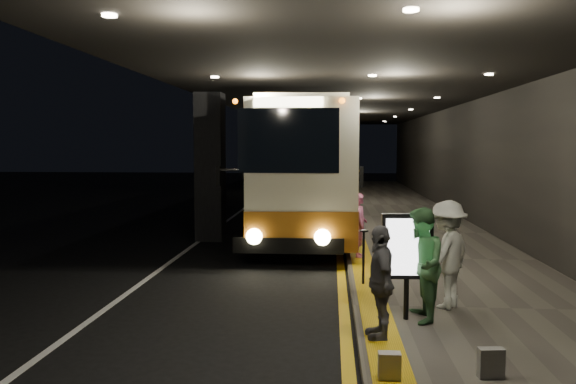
{
  "coord_description": "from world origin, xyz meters",
  "views": [
    {
      "loc": [
        2.12,
        -12.56,
        2.86
      ],
      "look_at": [
        1.05,
        1.23,
        1.7
      ],
      "focal_mm": 35.0,
      "sensor_mm": 36.0,
      "label": 1
    }
  ],
  "objects_px": {
    "passenger_boarding": "(359,225)",
    "bag_polka": "(491,363)",
    "coach_third": "(314,158)",
    "passenger_waiting_green": "(420,265)",
    "passenger_waiting_white": "(447,254)",
    "bag_plain": "(389,366)",
    "stanchion_post": "(363,258)",
    "coach_second": "(307,168)",
    "coach_main": "(302,174)",
    "passenger_waiting_grey": "(380,282)",
    "info_sign": "(407,249)"
  },
  "relations": [
    {
      "from": "passenger_boarding",
      "to": "bag_polka",
      "type": "xyz_separation_m",
      "value": [
        1.18,
        -7.04,
        -0.6
      ]
    },
    {
      "from": "passenger_boarding",
      "to": "coach_third",
      "type": "bearing_deg",
      "value": 4.48
    },
    {
      "from": "passenger_waiting_green",
      "to": "bag_polka",
      "type": "bearing_deg",
      "value": 12.27
    },
    {
      "from": "passenger_waiting_white",
      "to": "passenger_waiting_green",
      "type": "bearing_deg",
      "value": 3.12
    },
    {
      "from": "coach_third",
      "to": "passenger_waiting_white",
      "type": "relative_size",
      "value": 7.15
    },
    {
      "from": "passenger_boarding",
      "to": "bag_plain",
      "type": "relative_size",
      "value": 4.83
    },
    {
      "from": "stanchion_post",
      "to": "coach_second",
      "type": "bearing_deg",
      "value": 96.15
    },
    {
      "from": "coach_main",
      "to": "bag_polka",
      "type": "bearing_deg",
      "value": -79.71
    },
    {
      "from": "passenger_waiting_green",
      "to": "bag_polka",
      "type": "height_order",
      "value": "passenger_waiting_green"
    },
    {
      "from": "passenger_waiting_green",
      "to": "passenger_waiting_grey",
      "type": "xyz_separation_m",
      "value": [
        -0.67,
        -0.79,
        -0.08
      ]
    },
    {
      "from": "stanchion_post",
      "to": "bag_plain",
      "type": "bearing_deg",
      "value": -89.36
    },
    {
      "from": "passenger_waiting_green",
      "to": "passenger_waiting_grey",
      "type": "relative_size",
      "value": 1.1
    },
    {
      "from": "bag_polka",
      "to": "bag_plain",
      "type": "xyz_separation_m",
      "value": [
        -1.18,
        -0.14,
        -0.02
      ]
    },
    {
      "from": "coach_second",
      "to": "info_sign",
      "type": "bearing_deg",
      "value": -82.19
    },
    {
      "from": "coach_main",
      "to": "bag_plain",
      "type": "height_order",
      "value": "coach_main"
    },
    {
      "from": "coach_third",
      "to": "passenger_waiting_white",
      "type": "bearing_deg",
      "value": -82.67
    },
    {
      "from": "passenger_waiting_green",
      "to": "bag_plain",
      "type": "bearing_deg",
      "value": -18.22
    },
    {
      "from": "coach_second",
      "to": "passenger_waiting_green",
      "type": "bearing_deg",
      "value": -81.65
    },
    {
      "from": "bag_polka",
      "to": "info_sign",
      "type": "xyz_separation_m",
      "value": [
        -0.69,
        2.16,
        0.94
      ]
    },
    {
      "from": "bag_plain",
      "to": "info_sign",
      "type": "relative_size",
      "value": 0.19
    },
    {
      "from": "coach_main",
      "to": "passenger_waiting_green",
      "type": "distance_m",
      "value": 10.54
    },
    {
      "from": "coach_third",
      "to": "passenger_waiting_green",
      "type": "distance_m",
      "value": 33.77
    },
    {
      "from": "passenger_waiting_grey",
      "to": "coach_second",
      "type": "bearing_deg",
      "value": 179.3
    },
    {
      "from": "info_sign",
      "to": "stanchion_post",
      "type": "height_order",
      "value": "info_sign"
    },
    {
      "from": "passenger_waiting_white",
      "to": "bag_polka",
      "type": "height_order",
      "value": "passenger_waiting_white"
    },
    {
      "from": "coach_main",
      "to": "coach_third",
      "type": "xyz_separation_m",
      "value": [
        -0.34,
        23.41,
        0.03
      ]
    },
    {
      "from": "passenger_waiting_green",
      "to": "stanchion_post",
      "type": "xyz_separation_m",
      "value": [
        -0.73,
        2.24,
        -0.35
      ]
    },
    {
      "from": "coach_main",
      "to": "passenger_waiting_grey",
      "type": "height_order",
      "value": "coach_main"
    },
    {
      "from": "coach_main",
      "to": "coach_third",
      "type": "bearing_deg",
      "value": 88.17
    },
    {
      "from": "info_sign",
      "to": "passenger_boarding",
      "type": "bearing_deg",
      "value": 93.61
    },
    {
      "from": "info_sign",
      "to": "passenger_waiting_green",
      "type": "bearing_deg",
      "value": -22.48
    },
    {
      "from": "passenger_waiting_white",
      "to": "bag_polka",
      "type": "distance_m",
      "value": 2.97
    },
    {
      "from": "passenger_boarding",
      "to": "passenger_waiting_grey",
      "type": "bearing_deg",
      "value": -179.4
    },
    {
      "from": "coach_third",
      "to": "passenger_waiting_green",
      "type": "bearing_deg",
      "value": -83.75
    },
    {
      "from": "passenger_boarding",
      "to": "passenger_waiting_white",
      "type": "height_order",
      "value": "passenger_waiting_white"
    },
    {
      "from": "coach_third",
      "to": "passenger_waiting_grey",
      "type": "xyz_separation_m",
      "value": [
        2.0,
        -34.44,
        -0.98
      ]
    },
    {
      "from": "info_sign",
      "to": "passenger_waiting_white",
      "type": "bearing_deg",
      "value": 41.71
    },
    {
      "from": "bag_plain",
      "to": "stanchion_post",
      "type": "xyz_separation_m",
      "value": [
        -0.05,
        4.47,
        0.37
      ]
    },
    {
      "from": "coach_second",
      "to": "info_sign",
      "type": "height_order",
      "value": "coach_second"
    },
    {
      "from": "passenger_boarding",
      "to": "stanchion_post",
      "type": "relative_size",
      "value": 1.48
    },
    {
      "from": "passenger_waiting_green",
      "to": "coach_main",
      "type": "bearing_deg",
      "value": -168.32
    },
    {
      "from": "coach_third",
      "to": "stanchion_post",
      "type": "xyz_separation_m",
      "value": [
        1.94,
        -31.41,
        -1.25
      ]
    },
    {
      "from": "coach_third",
      "to": "passenger_boarding",
      "type": "distance_m",
      "value": 28.79
    },
    {
      "from": "passenger_waiting_green",
      "to": "info_sign",
      "type": "distance_m",
      "value": 0.31
    },
    {
      "from": "bag_plain",
      "to": "info_sign",
      "type": "distance_m",
      "value": 2.54
    },
    {
      "from": "coach_third",
      "to": "bag_plain",
      "type": "height_order",
      "value": "coach_third"
    },
    {
      "from": "coach_third",
      "to": "passenger_waiting_grey",
      "type": "height_order",
      "value": "coach_third"
    },
    {
      "from": "coach_third",
      "to": "passenger_waiting_green",
      "type": "relative_size",
      "value": 7.29
    },
    {
      "from": "coach_main",
      "to": "passenger_waiting_green",
      "type": "height_order",
      "value": "coach_main"
    },
    {
      "from": "passenger_waiting_grey",
      "to": "bag_polka",
      "type": "height_order",
      "value": "passenger_waiting_grey"
    }
  ]
}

